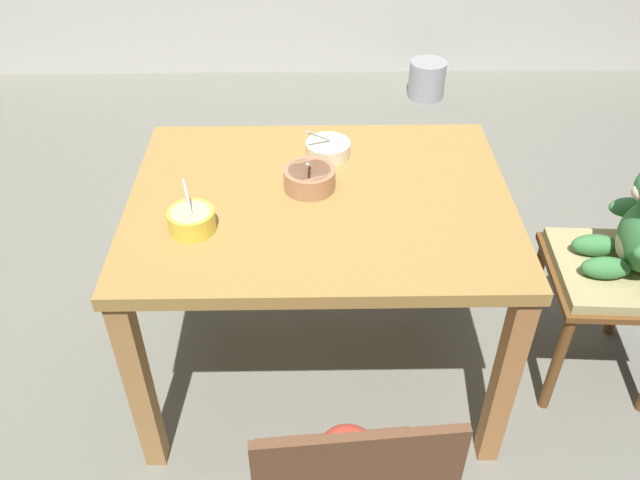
{
  "coord_description": "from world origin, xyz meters",
  "views": [
    {
      "loc": [
        -0.03,
        -1.59,
        1.85
      ],
      "look_at": [
        0.0,
        0.05,
        0.53
      ],
      "focal_mm": 36.61,
      "sensor_mm": 36.0,
      "label": 1
    }
  ],
  "objects_px": {
    "porridge_bowl_yellow_near_left": "(192,220)",
    "dining_table": "(320,223)",
    "porridge_bowl_terracotta_center": "(309,178)",
    "porridge_bowl_cream_far_center": "(328,148)",
    "metal_pail": "(427,79)",
    "teddy_chair_near_right": "(636,247)"
  },
  "relations": [
    {
      "from": "dining_table",
      "to": "porridge_bowl_terracotta_center",
      "type": "bearing_deg",
      "value": 124.18
    },
    {
      "from": "porridge_bowl_terracotta_center",
      "to": "metal_pail",
      "type": "height_order",
      "value": "porridge_bowl_terracotta_center"
    },
    {
      "from": "dining_table",
      "to": "porridge_bowl_cream_far_center",
      "type": "height_order",
      "value": "porridge_bowl_cream_far_center"
    },
    {
      "from": "teddy_chair_near_right",
      "to": "porridge_bowl_terracotta_center",
      "type": "distance_m",
      "value": 1.04
    },
    {
      "from": "porridge_bowl_yellow_near_left",
      "to": "porridge_bowl_terracotta_center",
      "type": "xyz_separation_m",
      "value": [
        0.33,
        0.2,
        0.0
      ]
    },
    {
      "from": "metal_pail",
      "to": "dining_table",
      "type": "bearing_deg",
      "value": -107.9
    },
    {
      "from": "porridge_bowl_terracotta_center",
      "to": "porridge_bowl_cream_far_center",
      "type": "relative_size",
      "value": 1.14
    },
    {
      "from": "teddy_chair_near_right",
      "to": "porridge_bowl_cream_far_center",
      "type": "relative_size",
      "value": 5.97
    },
    {
      "from": "dining_table",
      "to": "teddy_chair_near_right",
      "type": "distance_m",
      "value": 0.99
    },
    {
      "from": "dining_table",
      "to": "porridge_bowl_yellow_near_left",
      "type": "height_order",
      "value": "porridge_bowl_yellow_near_left"
    },
    {
      "from": "porridge_bowl_cream_far_center",
      "to": "dining_table",
      "type": "bearing_deg",
      "value": -96.96
    },
    {
      "from": "dining_table",
      "to": "metal_pail",
      "type": "height_order",
      "value": "dining_table"
    },
    {
      "from": "dining_table",
      "to": "porridge_bowl_cream_far_center",
      "type": "bearing_deg",
      "value": 83.04
    },
    {
      "from": "metal_pail",
      "to": "teddy_chair_near_right",
      "type": "bearing_deg",
      "value": -82.49
    },
    {
      "from": "porridge_bowl_yellow_near_left",
      "to": "metal_pail",
      "type": "bearing_deg",
      "value": 65.49
    },
    {
      "from": "porridge_bowl_yellow_near_left",
      "to": "dining_table",
      "type": "bearing_deg",
      "value": 23.5
    },
    {
      "from": "dining_table",
      "to": "porridge_bowl_yellow_near_left",
      "type": "xyz_separation_m",
      "value": [
        -0.36,
        -0.16,
        0.13
      ]
    },
    {
      "from": "porridge_bowl_yellow_near_left",
      "to": "metal_pail",
      "type": "height_order",
      "value": "porridge_bowl_yellow_near_left"
    },
    {
      "from": "teddy_chair_near_right",
      "to": "porridge_bowl_cream_far_center",
      "type": "xyz_separation_m",
      "value": [
        -0.95,
        0.28,
        0.2
      ]
    },
    {
      "from": "metal_pail",
      "to": "porridge_bowl_cream_far_center",
      "type": "bearing_deg",
      "value": -109.17
    },
    {
      "from": "dining_table",
      "to": "teddy_chair_near_right",
      "type": "xyz_separation_m",
      "value": [
        0.98,
        -0.04,
        -0.08
      ]
    },
    {
      "from": "dining_table",
      "to": "porridge_bowl_terracotta_center",
      "type": "xyz_separation_m",
      "value": [
        -0.03,
        0.05,
        0.13
      ]
    }
  ]
}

